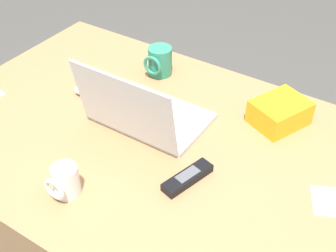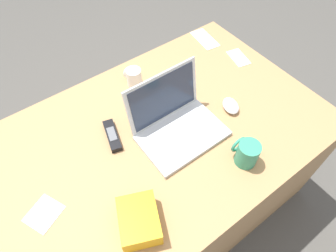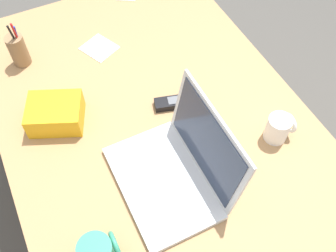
{
  "view_description": "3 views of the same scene",
  "coord_description": "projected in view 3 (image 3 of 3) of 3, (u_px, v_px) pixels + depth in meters",
  "views": [
    {
      "loc": [
        -0.52,
        0.83,
        1.58
      ],
      "look_at": [
        0.03,
        -0.01,
        0.76
      ],
      "focal_mm": 47.67,
      "sensor_mm": 36.0,
      "label": 1
    },
    {
      "loc": [
        -0.33,
        -0.6,
        1.7
      ],
      "look_at": [
        0.1,
        -0.02,
        0.74
      ],
      "focal_mm": 31.17,
      "sensor_mm": 36.0,
      "label": 2
    },
    {
      "loc": [
        0.59,
        -0.28,
        1.72
      ],
      "look_at": [
        0.02,
        -0.0,
        0.81
      ],
      "focal_mm": 42.12,
      "sensor_mm": 36.0,
      "label": 3
    }
  ],
  "objects": [
    {
      "name": "pen_holder",
      "position": [
        18.0,
        50.0,
        1.35
      ],
      "size": [
        0.06,
        0.06,
        0.18
      ],
      "color": "olive",
      "rests_on": "desk"
    },
    {
      "name": "cordless_phone",
      "position": [
        179.0,
        102.0,
        1.28
      ],
      "size": [
        0.08,
        0.16,
        0.03
      ],
      "color": "black",
      "rests_on": "desk"
    },
    {
      "name": "coffee_mug_tall",
      "position": [
        279.0,
        128.0,
        1.18
      ],
      "size": [
        0.07,
        0.08,
        0.09
      ],
      "color": "white",
      "rests_on": "desk"
    },
    {
      "name": "laptop",
      "position": [
        176.0,
        169.0,
        1.09
      ],
      "size": [
        0.35,
        0.27,
        0.24
      ],
      "color": "silver",
      "rests_on": "desk"
    },
    {
      "name": "snack_bag",
      "position": [
        55.0,
        114.0,
        1.22
      ],
      "size": [
        0.18,
        0.2,
        0.08
      ],
      "primitive_type": "cube",
      "rotation": [
        0.0,
        0.0,
        -0.41
      ],
      "color": "#F2AD19",
      "rests_on": "desk"
    },
    {
      "name": "paper_note_front",
      "position": [
        99.0,
        48.0,
        1.43
      ],
      "size": [
        0.15,
        0.14,
        0.0
      ],
      "primitive_type": "cube",
      "rotation": [
        0.0,
        0.0,
        0.44
      ],
      "color": "white",
      "rests_on": "desk"
    },
    {
      "name": "ground_plane",
      "position": [
        167.0,
        224.0,
        1.78
      ],
      "size": [
        6.0,
        6.0,
        0.0
      ],
      "primitive_type": "plane",
      "color": "#4C4944"
    },
    {
      "name": "desk",
      "position": [
        166.0,
        190.0,
        1.5
      ],
      "size": [
        1.58,
        0.94,
        0.7
      ],
      "primitive_type": "cube",
      "color": "#A87C4F",
      "rests_on": "ground"
    }
  ]
}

